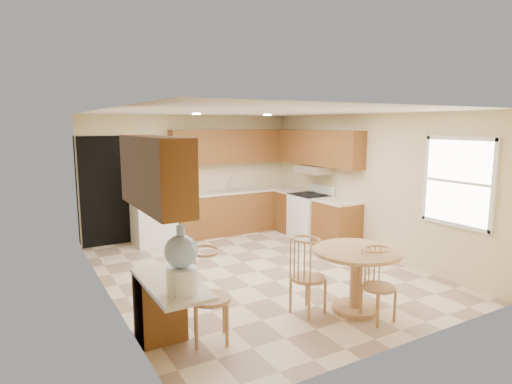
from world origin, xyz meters
TOP-DOWN VIEW (x-y plane):
  - floor at (0.00, 0.00)m, footprint 5.50×5.50m
  - ceiling at (0.00, 0.00)m, footprint 4.50×5.50m
  - wall_back at (0.00, 2.75)m, footprint 4.50×0.02m
  - wall_front at (0.00, -2.75)m, footprint 4.50×0.02m
  - wall_left at (-2.25, 0.00)m, footprint 0.02×5.50m
  - wall_right at (2.25, 0.00)m, footprint 0.02×5.50m
  - doorway at (-1.75, 2.73)m, footprint 0.90×0.02m
  - base_cab_back at (0.88, 2.45)m, footprint 2.75×0.60m
  - counter_back at (0.88, 2.45)m, footprint 2.75×0.63m
  - base_cab_right_a at (1.95, 1.85)m, footprint 0.60×0.59m
  - counter_right_a at (1.95, 1.85)m, footprint 0.63×0.59m
  - base_cab_right_b at (1.95, 0.40)m, footprint 0.60×0.80m
  - counter_right_b at (1.95, 0.40)m, footprint 0.63×0.80m
  - upper_cab_back at (0.88, 2.58)m, footprint 2.75×0.33m
  - upper_cab_right at (2.08, 1.21)m, footprint 0.33×2.42m
  - upper_cab_left at (-2.08, -1.60)m, footprint 0.33×1.40m
  - sink at (0.85, 2.45)m, footprint 0.78×0.44m
  - range_hood at (2.00, 1.18)m, footprint 0.50×0.76m
  - desk_pedestal at (-2.00, -1.32)m, footprint 0.48×0.42m
  - desk_top at (-2.00, -1.70)m, footprint 0.50×1.20m
  - window at (2.23, -1.85)m, footprint 0.06×1.12m
  - can_light_a at (-0.50, 1.20)m, footprint 0.14×0.14m
  - can_light_b at (0.90, 1.20)m, footprint 0.14×0.14m
  - refrigerator at (-0.95, 2.40)m, footprint 0.76×0.74m
  - stove at (1.92, 1.18)m, footprint 0.65×0.76m
  - dining_table at (0.32, -1.87)m, footprint 1.07×1.07m
  - chair_table_a at (-0.23, -1.71)m, footprint 0.42×0.54m
  - chair_table_b at (0.37, -2.28)m, footprint 0.38×0.38m
  - chair_desk at (-1.55, -1.75)m, footprint 0.44×0.57m
  - water_crock at (-2.00, -2.04)m, footprint 0.31×0.31m

SIDE VIEW (x-z plane):
  - floor at x=0.00m, z-range 0.00..0.00m
  - desk_pedestal at x=-2.00m, z-range 0.00..0.72m
  - base_cab_back at x=0.88m, z-range 0.00..0.87m
  - base_cab_right_a at x=1.95m, z-range 0.00..0.87m
  - base_cab_right_b at x=1.95m, z-range 0.00..0.87m
  - stove at x=1.92m, z-range -0.08..1.01m
  - dining_table at x=0.32m, z-range 0.12..0.92m
  - chair_table_b at x=0.37m, z-range 0.10..0.96m
  - chair_table_a at x=-0.23m, z-range 0.10..1.05m
  - chair_desk at x=-1.55m, z-range 0.11..1.11m
  - desk_top at x=-2.00m, z-range 0.73..0.77m
  - refrigerator at x=-0.95m, z-range 0.00..1.73m
  - counter_back at x=0.88m, z-range 0.87..0.91m
  - counter_right_a at x=1.95m, z-range 0.87..0.91m
  - counter_right_b at x=1.95m, z-range 0.87..0.91m
  - sink at x=0.85m, z-range 0.91..0.92m
  - doorway at x=-1.75m, z-range 0.00..2.10m
  - water_crock at x=-2.00m, z-range 0.74..1.38m
  - wall_back at x=0.00m, z-range 0.00..2.50m
  - wall_front at x=0.00m, z-range 0.00..2.50m
  - wall_left at x=-2.25m, z-range 0.00..2.50m
  - wall_right at x=2.25m, z-range 0.00..2.50m
  - range_hood at x=2.00m, z-range 1.35..1.49m
  - window at x=2.23m, z-range 0.85..2.15m
  - upper_cab_back at x=0.88m, z-range 1.50..2.20m
  - upper_cab_right at x=2.08m, z-range 1.50..2.20m
  - upper_cab_left at x=-2.08m, z-range 1.50..2.20m
  - can_light_a at x=-0.50m, z-range 2.48..2.49m
  - can_light_b at x=0.90m, z-range 2.48..2.49m
  - ceiling at x=0.00m, z-range 2.49..2.51m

